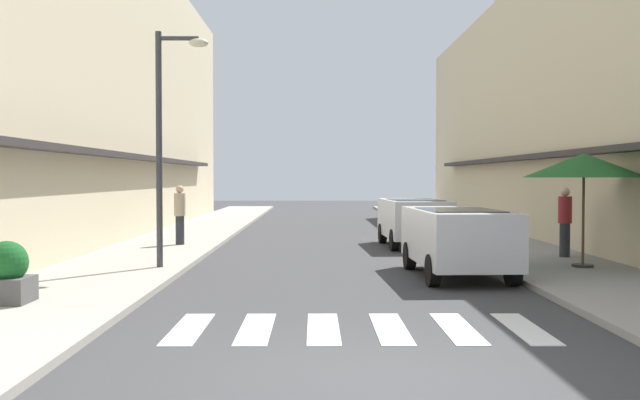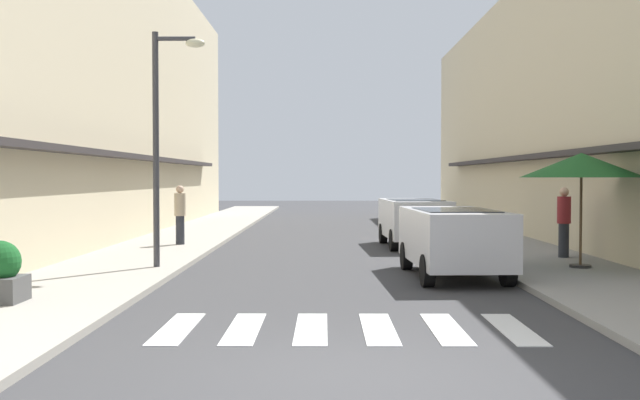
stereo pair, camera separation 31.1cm
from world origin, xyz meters
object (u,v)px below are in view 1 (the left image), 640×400
at_px(pedestrian_walking_far, 180,213).
at_px(planter_corner, 7,274).
at_px(parked_car_near, 457,234).
at_px(cafe_umbrella, 584,166).
at_px(street_lamp, 167,123).
at_px(pedestrian_walking_near, 565,220).
at_px(parked_car_mid, 414,217).

bearing_deg(pedestrian_walking_far, planter_corner, -21.11).
height_order(parked_car_near, planter_corner, parked_car_near).
bearing_deg(cafe_umbrella, parked_car_near, -164.57).
height_order(street_lamp, planter_corner, street_lamp).
height_order(planter_corner, pedestrian_walking_near, pedestrian_walking_near).
bearing_deg(parked_car_near, parked_car_mid, 90.00).
bearing_deg(pedestrian_walking_near, street_lamp, 16.93).
height_order(parked_car_near, pedestrian_walking_near, pedestrian_walking_near).
bearing_deg(street_lamp, planter_corner, -109.24).
bearing_deg(pedestrian_walking_far, street_lamp, -8.38).
relative_size(parked_car_near, cafe_umbrella, 1.54).
xyz_separation_m(parked_car_mid, cafe_umbrella, (3.00, -6.09, 1.49)).
bearing_deg(parked_car_mid, pedestrian_walking_near, -50.27).
distance_m(parked_car_near, pedestrian_walking_near, 4.42).
distance_m(parked_car_mid, planter_corner, 13.42).
xyz_separation_m(pedestrian_walking_near, pedestrian_walking_far, (-10.43, 3.53, 0.01)).
bearing_deg(parked_car_near, planter_corner, -154.40).
xyz_separation_m(parked_car_near, cafe_umbrella, (3.00, 0.83, 1.49)).
distance_m(pedestrian_walking_near, pedestrian_walking_far, 11.01).
bearing_deg(parked_car_mid, planter_corner, -126.71).
distance_m(cafe_umbrella, pedestrian_walking_far, 11.66).
distance_m(street_lamp, pedestrian_walking_near, 10.15).
bearing_deg(cafe_umbrella, street_lamp, 179.55).
distance_m(street_lamp, planter_corner, 5.74).
distance_m(street_lamp, cafe_umbrella, 9.41).
xyz_separation_m(parked_car_mid, pedestrian_walking_near, (3.31, -3.98, 0.14)).
height_order(parked_car_near, street_lamp, street_lamp).
bearing_deg(pedestrian_walking_far, pedestrian_walking_near, 55.20).
bearing_deg(pedestrian_walking_far, cafe_umbrella, 44.78).
relative_size(cafe_umbrella, pedestrian_walking_near, 1.52).
xyz_separation_m(planter_corner, pedestrian_walking_far, (0.90, 10.31, 0.47)).
bearing_deg(pedestrian_walking_near, cafe_umbrella, 86.75).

